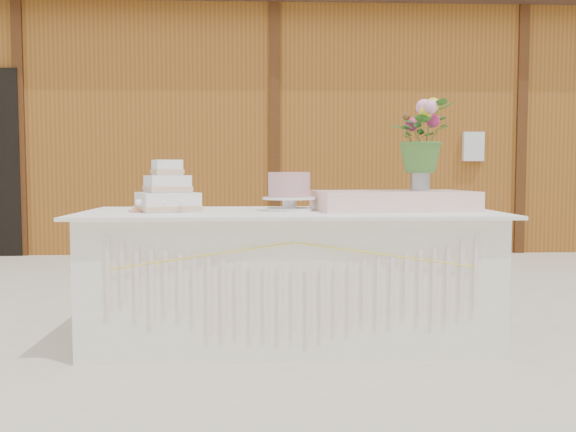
% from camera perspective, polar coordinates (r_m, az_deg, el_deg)
% --- Properties ---
extents(ground, '(80.00, 80.00, 0.00)m').
position_cam_1_polar(ground, '(3.86, 0.20, -11.05)').
color(ground, beige).
rests_on(ground, ground).
extents(barn, '(12.60, 4.60, 3.30)m').
position_cam_1_polar(barn, '(9.74, -1.52, 7.97)').
color(barn, brown).
rests_on(barn, ground).
extents(cake_table, '(2.40, 1.00, 0.77)m').
position_cam_1_polar(cake_table, '(3.77, 0.20, -5.38)').
color(cake_table, white).
rests_on(cake_table, ground).
extents(wedding_cake, '(0.43, 0.43, 0.30)m').
position_cam_1_polar(wedding_cake, '(3.78, -10.66, 1.95)').
color(wedding_cake, white).
rests_on(wedding_cake, cake_table).
extents(pink_cake_stand, '(0.31, 0.31, 0.23)m').
position_cam_1_polar(pink_cake_stand, '(3.76, 0.10, 2.40)').
color(pink_cake_stand, white).
rests_on(pink_cake_stand, cake_table).
extents(satin_runner, '(0.96, 0.62, 0.11)m').
position_cam_1_polar(satin_runner, '(3.86, 9.30, 1.36)').
color(satin_runner, '#FED4CC').
rests_on(satin_runner, cake_table).
extents(flower_vase, '(0.12, 0.12, 0.16)m').
position_cam_1_polar(flower_vase, '(3.92, 11.67, 3.36)').
color(flower_vase, '#AAABAF').
rests_on(flower_vase, satin_runner).
extents(bouquet, '(0.51, 0.51, 0.43)m').
position_cam_1_polar(bouquet, '(3.93, 11.73, 7.64)').
color(bouquet, '#3F702D').
rests_on(bouquet, flower_vase).
extents(loose_flowers, '(0.19, 0.37, 0.02)m').
position_cam_1_polar(loose_flowers, '(3.86, -13.93, 0.59)').
color(loose_flowers, pink).
rests_on(loose_flowers, cake_table).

